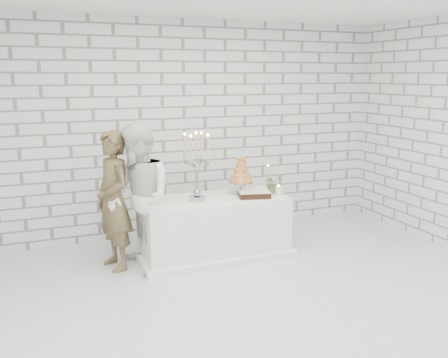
# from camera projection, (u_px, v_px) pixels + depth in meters

# --- Properties ---
(ground) EXTENTS (6.00, 5.00, 0.01)m
(ground) POSITION_uv_depth(u_px,v_px,m) (260.00, 303.00, 4.85)
(ground) COLOR silver
(ground) RESTS_ON ground
(wall_back) EXTENTS (6.00, 0.01, 3.00)m
(wall_back) POSITION_uv_depth(u_px,v_px,m) (184.00, 129.00, 6.81)
(wall_back) COLOR white
(wall_back) RESTS_ON ground
(cake_table) EXTENTS (1.80, 0.80, 0.75)m
(cake_table) POSITION_uv_depth(u_px,v_px,m) (214.00, 227.00, 6.08)
(cake_table) COLOR white
(cake_table) RESTS_ON ground
(groom) EXTENTS (0.54, 0.68, 1.64)m
(groom) POSITION_uv_depth(u_px,v_px,m) (114.00, 201.00, 5.60)
(groom) COLOR brown
(groom) RESTS_ON ground
(bride) EXTENTS (0.78, 0.93, 1.73)m
(bride) POSITION_uv_depth(u_px,v_px,m) (139.00, 199.00, 5.50)
(bride) COLOR white
(bride) RESTS_ON ground
(candelabra) EXTENTS (0.35, 0.35, 0.85)m
(candelabra) POSITION_uv_depth(u_px,v_px,m) (197.00, 166.00, 5.80)
(candelabra) COLOR #96969F
(candelabra) RESTS_ON cake_table
(croquembouche) EXTENTS (0.36, 0.36, 0.50)m
(croquembouche) POSITION_uv_depth(u_px,v_px,m) (241.00, 174.00, 6.18)
(croquembouche) COLOR #B87434
(croquembouche) RESTS_ON cake_table
(chocolate_cake) EXTENTS (0.44, 0.36, 0.08)m
(chocolate_cake) POSITION_uv_depth(u_px,v_px,m) (254.00, 194.00, 6.04)
(chocolate_cake) COLOR black
(chocolate_cake) RESTS_ON cake_table
(pillar_candle) EXTENTS (0.09, 0.09, 0.12)m
(pillar_candle) POSITION_uv_depth(u_px,v_px,m) (278.00, 191.00, 6.11)
(pillar_candle) COLOR white
(pillar_candle) RESTS_ON cake_table
(extra_taper) EXTENTS (0.08, 0.08, 0.32)m
(extra_taper) POSITION_uv_depth(u_px,v_px,m) (268.00, 178.00, 6.40)
(extra_taper) COLOR #C3B288
(extra_taper) RESTS_ON cake_table
(flowers) EXTENTS (0.28, 0.26, 0.25)m
(flowers) POSITION_uv_depth(u_px,v_px,m) (273.00, 183.00, 6.24)
(flowers) COLOR #3B6C31
(flowers) RESTS_ON cake_table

